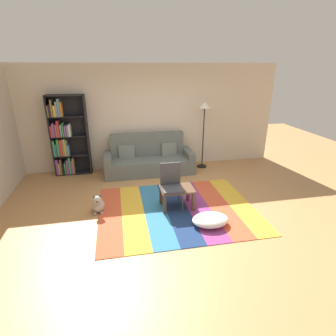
{
  "coord_description": "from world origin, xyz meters",
  "views": [
    {
      "loc": [
        -0.97,
        -4.5,
        2.64
      ],
      "look_at": [
        0.03,
        0.55,
        0.65
      ],
      "focal_mm": 28.48,
      "sensor_mm": 36.0,
      "label": 1
    }
  ],
  "objects_px": {
    "folding_chair": "(171,182)",
    "standing_lamp": "(204,114)",
    "coffee_table": "(177,192)",
    "pouf": "(210,220)",
    "tv_remote": "(179,188)",
    "dog": "(98,204)",
    "couch": "(149,160)",
    "bookshelf": "(65,139)"
  },
  "relations": [
    {
      "from": "coffee_table",
      "to": "tv_remote",
      "type": "distance_m",
      "value": 0.1
    },
    {
      "from": "coffee_table",
      "to": "dog",
      "type": "distance_m",
      "value": 1.53
    },
    {
      "from": "bookshelf",
      "to": "pouf",
      "type": "bearing_deg",
      "value": -47.23
    },
    {
      "from": "coffee_table",
      "to": "bookshelf",
      "type": "bearing_deg",
      "value": 136.0
    },
    {
      "from": "folding_chair",
      "to": "standing_lamp",
      "type": "bearing_deg",
      "value": 102.4
    },
    {
      "from": "couch",
      "to": "tv_remote",
      "type": "relative_size",
      "value": 15.07
    },
    {
      "from": "couch",
      "to": "bookshelf",
      "type": "relative_size",
      "value": 1.13
    },
    {
      "from": "dog",
      "to": "pouf",
      "type": "bearing_deg",
      "value": -23.44
    },
    {
      "from": "coffee_table",
      "to": "pouf",
      "type": "height_order",
      "value": "coffee_table"
    },
    {
      "from": "pouf",
      "to": "tv_remote",
      "type": "xyz_separation_m",
      "value": [
        -0.4,
        0.73,
        0.32
      ]
    },
    {
      "from": "couch",
      "to": "folding_chair",
      "type": "height_order",
      "value": "couch"
    },
    {
      "from": "couch",
      "to": "folding_chair",
      "type": "distance_m",
      "value": 1.96
    },
    {
      "from": "couch",
      "to": "coffee_table",
      "type": "bearing_deg",
      "value": -81.34
    },
    {
      "from": "tv_remote",
      "to": "folding_chair",
      "type": "relative_size",
      "value": 0.17
    },
    {
      "from": "coffee_table",
      "to": "standing_lamp",
      "type": "height_order",
      "value": "standing_lamp"
    },
    {
      "from": "standing_lamp",
      "to": "pouf",
      "type": "bearing_deg",
      "value": -105.07
    },
    {
      "from": "bookshelf",
      "to": "pouf",
      "type": "relative_size",
      "value": 3.09
    },
    {
      "from": "dog",
      "to": "standing_lamp",
      "type": "relative_size",
      "value": 0.23
    },
    {
      "from": "bookshelf",
      "to": "tv_remote",
      "type": "distance_m",
      "value": 3.32
    },
    {
      "from": "tv_remote",
      "to": "dog",
      "type": "bearing_deg",
      "value": 162.62
    },
    {
      "from": "couch",
      "to": "tv_remote",
      "type": "height_order",
      "value": "couch"
    },
    {
      "from": "tv_remote",
      "to": "folding_chair",
      "type": "bearing_deg",
      "value": 147.1
    },
    {
      "from": "tv_remote",
      "to": "pouf",
      "type": "bearing_deg",
      "value": -74.11
    },
    {
      "from": "couch",
      "to": "folding_chair",
      "type": "xyz_separation_m",
      "value": [
        0.19,
        -1.94,
        0.2
      ]
    },
    {
      "from": "couch",
      "to": "folding_chair",
      "type": "relative_size",
      "value": 2.51
    },
    {
      "from": "bookshelf",
      "to": "pouf",
      "type": "height_order",
      "value": "bookshelf"
    },
    {
      "from": "tv_remote",
      "to": "standing_lamp",
      "type": "bearing_deg",
      "value": 48.09
    },
    {
      "from": "dog",
      "to": "folding_chair",
      "type": "distance_m",
      "value": 1.46
    },
    {
      "from": "bookshelf",
      "to": "standing_lamp",
      "type": "distance_m",
      "value": 3.57
    },
    {
      "from": "couch",
      "to": "dog",
      "type": "xyz_separation_m",
      "value": [
        -1.21,
        -1.87,
        -0.18
      ]
    },
    {
      "from": "dog",
      "to": "folding_chair",
      "type": "xyz_separation_m",
      "value": [
        1.41,
        -0.07,
        0.37
      ]
    },
    {
      "from": "pouf",
      "to": "tv_remote",
      "type": "relative_size",
      "value": 4.31
    },
    {
      "from": "couch",
      "to": "folding_chair",
      "type": "bearing_deg",
      "value": -84.26
    },
    {
      "from": "coffee_table",
      "to": "folding_chair",
      "type": "height_order",
      "value": "folding_chair"
    },
    {
      "from": "pouf",
      "to": "folding_chair",
      "type": "relative_size",
      "value": 0.72
    },
    {
      "from": "couch",
      "to": "coffee_table",
      "type": "relative_size",
      "value": 3.5
    },
    {
      "from": "coffee_table",
      "to": "tv_remote",
      "type": "bearing_deg",
      "value": -21.48
    },
    {
      "from": "dog",
      "to": "standing_lamp",
      "type": "height_order",
      "value": "standing_lamp"
    },
    {
      "from": "tv_remote",
      "to": "coffee_table",
      "type": "bearing_deg",
      "value": 145.56
    },
    {
      "from": "couch",
      "to": "tv_remote",
      "type": "bearing_deg",
      "value": -80.4
    },
    {
      "from": "couch",
      "to": "pouf",
      "type": "bearing_deg",
      "value": -74.83
    },
    {
      "from": "pouf",
      "to": "couch",
      "type": "bearing_deg",
      "value": 105.17
    }
  ]
}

